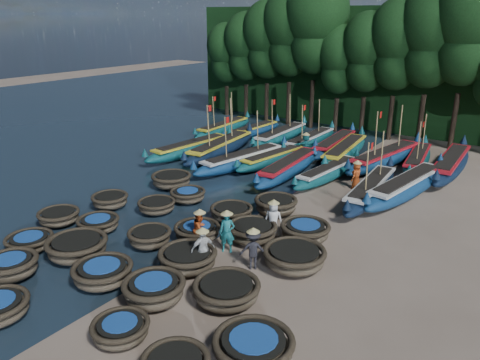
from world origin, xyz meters
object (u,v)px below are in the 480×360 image
Objects in this scene: long_boat_3 at (243,160)px; fisherman_6 at (357,174)px; long_boat_13 at (335,144)px; fisherman_3 at (253,248)px; long_boat_15 at (385,158)px; long_boat_2 at (221,148)px; coracle_13 at (188,258)px; fisherman_4 at (203,248)px; coracle_8 at (154,290)px; long_boat_4 at (274,158)px; coracle_14 at (227,291)px; coracle_17 at (197,231)px; long_boat_8 at (407,186)px; coracle_20 at (171,180)px; coracle_21 at (188,195)px; long_boat_6 at (328,172)px; fisherman_2 at (200,228)px; long_boat_10 at (252,131)px; long_boat_17 at (451,164)px; long_boat_16 at (417,160)px; coracle_5 at (29,242)px; coracle_3 at (121,329)px; long_boat_7 at (371,189)px; long_boat_5 at (289,167)px; fisherman_5 at (306,146)px; coracle_16 at (157,206)px; long_boat_14 at (345,151)px; coracle_9 at (254,347)px; coracle_19 at (294,257)px; coracle_22 at (231,212)px; coracle_15 at (110,200)px; coracle_11 at (98,223)px; coracle_7 at (103,273)px; coracle_6 at (77,247)px; coracle_10 at (59,217)px; coracle_23 at (276,205)px; long_boat_12 at (310,141)px; fisherman_0 at (273,218)px; coracle_18 at (252,231)px; long_boat_11 at (281,136)px; coracle_1 at (11,266)px; fisherman_1 at (227,230)px; coracle_24 at (305,231)px.

long_boat_3 reaches higher than fisherman_6.
long_boat_13 is 17.53m from fisherman_3.
long_boat_2 is at bearing -146.78° from long_boat_15.
fisherman_4 is at bearing 39.43° from coracle_13.
coracle_8 is 0.30× the size of long_boat_4.
coracle_14 is at bearing -55.62° from long_boat_4.
long_boat_8 is (5.76, 10.53, 0.20)m from coracle_17.
coracle_20 is 2.44m from coracle_21.
long_boat_3 reaches higher than long_boat_6.
fisherman_2 reaches higher than coracle_17.
long_boat_10 is 0.82× the size of long_boat_17.
coracle_5 is at bearing -123.99° from long_boat_16.
coracle_13 is 1.30× the size of fisherman_3.
long_boat_8 reaches higher than coracle_17.
coracle_14 is 19.24m from long_boat_17.
coracle_3 is 0.24× the size of long_boat_7.
long_boat_5 is 0.95× the size of long_boat_8.
long_boat_16 reaches higher than coracle_13.
long_boat_8 is (4.39, 12.64, 0.14)m from coracle_13.
fisherman_5 is (-5.08, -1.37, 0.28)m from long_boat_15.
long_boat_14 reaches higher than coracle_16.
coracle_19 is (-1.65, 5.20, 0.02)m from coracle_9.
coracle_22 is (-1.43, 4.69, -0.07)m from coracle_13.
long_boat_7 is at bearing 40.89° from coracle_15.
coracle_11 is 0.24× the size of long_boat_3.
fisherman_2 is (0.98, 4.32, 0.42)m from coracle_7.
coracle_17 is (2.85, 4.08, -0.08)m from coracle_6.
long_boat_3 reaches higher than long_boat_17.
coracle_23 is (7.58, 7.05, 0.09)m from coracle_10.
long_boat_17 reaches higher than coracle_16.
long_boat_6 is at bearing -54.03° from long_boat_12.
coracle_14 is 11.80m from coracle_20.
long_boat_2 is 11.55m from long_boat_7.
fisherman_0 is at bearing -48.44° from long_boat_2.
long_boat_6 reaches higher than coracle_14.
coracle_18 is at bearing -60.74° from fisherman_2.
coracle_21 is 0.26× the size of long_boat_10.
coracle_11 is 0.77× the size of coracle_18.
coracle_23 reaches higher than coracle_18.
long_boat_11 is at bearing -97.63° from fisherman_3.
coracle_8 is 0.26× the size of long_boat_5.
long_boat_2 is at bearing 101.69° from coracle_1.
long_boat_17 reaches higher than coracle_9.
long_boat_6 is 6.62m from long_boat_16.
coracle_7 is 15.98m from long_boat_4.
coracle_23 is (4.12, 8.52, -0.01)m from coracle_6.
coracle_1 is at bearing -101.19° from long_boat_13.
fisherman_1 is (6.00, -9.45, 0.41)m from long_boat_3.
long_boat_5 reaches higher than coracle_24.
long_boat_16 is at bearing 82.21° from coracle_8.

